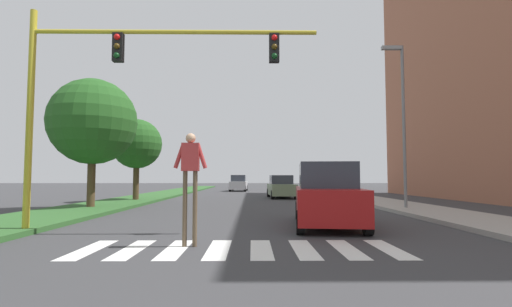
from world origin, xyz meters
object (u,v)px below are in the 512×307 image
traffic_light_gantry (115,75)px  street_lamp_right (401,111)px  tree_far (137,144)px  pedestrian_performer (190,170)px  tree_mid (93,122)px  suv_crossing (327,196)px  sedan_distant (239,184)px  sedan_midblock (281,187)px

traffic_light_gantry → street_lamp_right: size_ratio=1.06×
tree_far → pedestrian_performer: (5.80, -14.92, -1.91)m
tree_far → traffic_light_gantry: 13.48m
tree_mid → tree_far: (0.35, 5.63, -0.55)m
suv_crossing → sedan_distant: 29.77m
traffic_light_gantry → sedan_distant: traffic_light_gantry is taller
traffic_light_gantry → street_lamp_right: (10.71, 6.82, 0.27)m
tree_mid → sedan_midblock: size_ratio=1.33×
tree_far → street_lamp_right: street_lamp_right is taller
pedestrian_performer → sedan_distant: bearing=90.1°
tree_mid → pedestrian_performer: tree_mid is taller
traffic_light_gantry → tree_mid: bearing=116.7°
tree_mid → suv_crossing: 11.90m
traffic_light_gantry → sedan_midblock: size_ratio=1.76×
tree_mid → suv_crossing: size_ratio=1.26×
tree_mid → tree_far: bearing=86.4°
tree_mid → tree_far: 5.67m
traffic_light_gantry → sedan_distant: 31.40m
traffic_light_gantry → pedestrian_performer: bearing=-37.9°
tree_mid → traffic_light_gantry: tree_mid is taller
tree_far → sedan_distant: bearing=72.4°
tree_far → suv_crossing: bearing=-50.2°
tree_mid → sedan_distant: 24.70m
tree_far → pedestrian_performer: tree_far is taller
tree_far → sedan_distant: size_ratio=1.12×
street_lamp_right → traffic_light_gantry: bearing=-147.5°
traffic_light_gantry → sedan_distant: bearing=85.7°
street_lamp_right → sedan_midblock: 12.28m
tree_mid → pedestrian_performer: size_ratio=2.41×
pedestrian_performer → suv_crossing: bearing=43.0°
sedan_midblock → tree_mid: bearing=-133.9°
sedan_distant → traffic_light_gantry: bearing=-94.3°
tree_mid → suv_crossing: tree_mid is taller
tree_far → sedan_distant: tree_far is taller
sedan_distant → suv_crossing: bearing=-82.7°
pedestrian_performer → sedan_distant: (-0.07, 33.01, -0.85)m
street_lamp_right → pedestrian_performer: 12.37m
tree_far → street_lamp_right: size_ratio=0.66×
sedan_distant → street_lamp_right: bearing=-71.0°
street_lamp_right → suv_crossing: bearing=-131.1°
street_lamp_right → sedan_distant: 25.97m
pedestrian_performer → sedan_midblock: 19.72m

